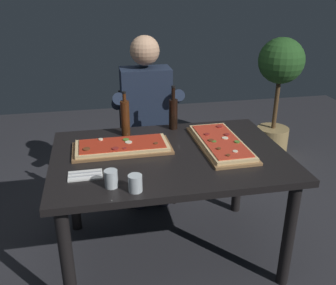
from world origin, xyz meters
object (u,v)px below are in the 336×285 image
wine_bottle_dark (173,113)px  tumbler_near_camera (135,184)px  tumbler_far_side (111,180)px  potted_plant_corner (279,83)px  seated_diner (147,114)px  pizza_rectangular_front (122,147)px  diner_chair (146,138)px  oil_bottle_amber (125,118)px  pizza_rectangular_left (221,143)px  dining_table (170,167)px

wine_bottle_dark → tumbler_near_camera: size_ratio=3.54×
tumbler_far_side → potted_plant_corner: potted_plant_corner is taller
tumbler_near_camera → seated_diner: bearing=78.9°
tumbler_far_side → pizza_rectangular_front: bearing=78.4°
pizza_rectangular_front → seated_diner: bearing=68.6°
potted_plant_corner → diner_chair: bearing=-160.4°
pizza_rectangular_front → seated_diner: seated_diner is taller
potted_plant_corner → seated_diner: bearing=-156.2°
oil_bottle_amber → diner_chair: bearing=68.8°
tumbler_near_camera → seated_diner: 1.15m
pizza_rectangular_left → dining_table: bearing=-171.9°
tumbler_near_camera → potted_plant_corner: bearing=47.1°
dining_table → oil_bottle_amber: (-0.23, 0.34, 0.22)m
dining_table → pizza_rectangular_left: size_ratio=2.21×
oil_bottle_amber → diner_chair: size_ratio=0.35×
oil_bottle_amber → tumbler_near_camera: (-0.02, -0.74, -0.09)m
pizza_rectangular_front → oil_bottle_amber: oil_bottle_amber is taller
oil_bottle_amber → tumbler_far_side: bearing=-101.4°
pizza_rectangular_front → tumbler_far_side: bearing=-101.6°
dining_table → wine_bottle_dark: (0.11, 0.40, 0.21)m
dining_table → tumbler_near_camera: (-0.25, -0.39, 0.13)m
tumbler_far_side → diner_chair: size_ratio=0.11×
dining_table → tumbler_near_camera: 0.49m
pizza_rectangular_left → seated_diner: size_ratio=0.48×
seated_diner → oil_bottle_amber: bearing=-116.8°
pizza_rectangular_front → tumbler_far_side: size_ratio=6.58×
seated_diner → pizza_rectangular_left: bearing=-61.9°
pizza_rectangular_left → potted_plant_corner: 1.67m
pizza_rectangular_left → tumbler_far_side: size_ratio=6.92×
oil_bottle_amber → diner_chair: 0.67m
wine_bottle_dark → potted_plant_corner: bearing=37.0°
diner_chair → wine_bottle_dark: bearing=-73.5°
wine_bottle_dark → oil_bottle_amber: size_ratio=1.02×
tumbler_near_camera → tumbler_far_side: tumbler_far_side is taller
pizza_rectangular_front → wine_bottle_dark: size_ratio=1.96×
diner_chair → potted_plant_corner: (1.41, 0.50, 0.28)m
pizza_rectangular_left → diner_chair: (-0.37, 0.81, -0.27)m
pizza_rectangular_front → diner_chair: 0.83m
tumbler_far_side → potted_plant_corner: 2.42m
tumbler_far_side → pizza_rectangular_left: bearing=28.3°
pizza_rectangular_front → oil_bottle_amber: 0.26m
oil_bottle_amber → tumbler_far_side: (-0.14, -0.67, -0.08)m
diner_chair → tumbler_near_camera: bearing=-100.0°
wine_bottle_dark → seated_diner: (-0.14, 0.34, -0.11)m
pizza_rectangular_left → tumbler_far_side: (-0.70, -0.38, 0.02)m
wine_bottle_dark → tumbler_near_camera: wine_bottle_dark is taller
pizza_rectangular_front → tumbler_near_camera: size_ratio=6.96×
diner_chair → potted_plant_corner: 1.52m
tumbler_far_side → seated_diner: size_ratio=0.07×
dining_table → seated_diner: 0.74m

